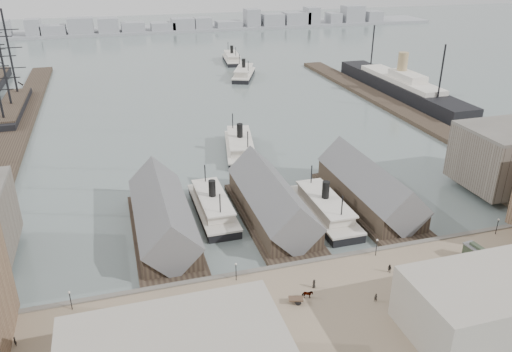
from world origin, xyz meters
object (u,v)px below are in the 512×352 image
object	(u,v)px
tram	(483,260)
horse_cart_right	(450,281)
horse_cart_left	(123,328)
horse_cart_center	(304,296)
ocean_steamer	(400,86)
ferry_docked_west	(213,206)

from	to	relation	value
tram	horse_cart_right	xyz separation A→B (m)	(-9.82, -3.08, -0.91)
tram	horse_cart_left	bearing A→B (deg)	172.68
horse_cart_left	horse_cart_center	distance (m)	31.93
tram	horse_cart_center	size ratio (longest dim) A/B	1.92
horse_cart_left	horse_cart_right	xyz separation A→B (m)	(60.08, -4.64, 0.01)
horse_cart_center	tram	bearing A→B (deg)	-74.85
ocean_steamer	horse_cart_center	size ratio (longest dim) A/B	18.75
tram	horse_cart_left	size ratio (longest dim) A/B	2.05
ferry_docked_west	horse_cart_center	size ratio (longest dim) A/B	5.38
horse_cart_right	horse_cart_center	bearing A→B (deg)	92.61
tram	horse_cart_center	distance (m)	38.00
horse_cart_left	horse_cart_right	distance (m)	60.26
ferry_docked_west	horse_cart_right	bearing A→B (deg)	-50.20
tram	horse_cart_center	bearing A→B (deg)	172.94
tram	horse_cart_left	distance (m)	69.92
tram	horse_cart_center	world-z (taller)	tram
ocean_steamer	tram	xyz separation A→B (m)	(-58.66, -127.19, -0.34)
ferry_docked_west	horse_cart_left	world-z (taller)	ferry_docked_west
ferry_docked_west	horse_cart_center	bearing A→B (deg)	-78.22
horse_cart_left	ocean_steamer	bearing A→B (deg)	-50.33
ferry_docked_west	horse_cart_left	size ratio (longest dim) A/B	5.75
ocean_steamer	horse_cart_right	size ratio (longest dim) A/B	19.74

